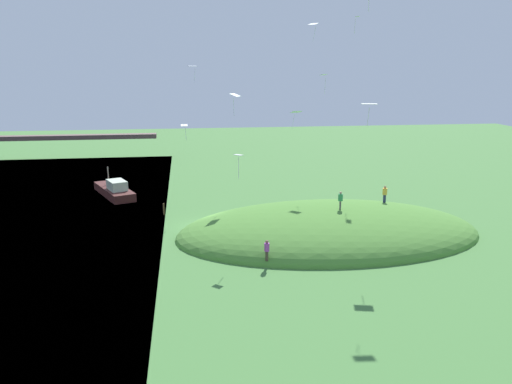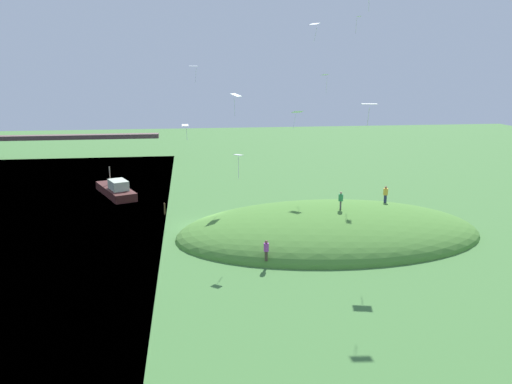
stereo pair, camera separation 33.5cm
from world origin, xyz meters
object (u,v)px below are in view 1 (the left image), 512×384
(kite_4, at_px, (235,96))
(kite_8, at_px, (239,157))
(mooring_post, at_px, (164,209))
(kite_0, at_px, (324,76))
(kite_2, at_px, (313,25))
(boat_on_lake, at_px, (115,190))
(person_near_shore, at_px, (385,192))
(kite_7, at_px, (296,112))
(kite_9, at_px, (357,18))
(person_watching_kites, at_px, (267,248))
(kite_1, at_px, (184,127))
(kite_5, at_px, (369,105))
(person_on_hilltop, at_px, (340,198))
(kite_6, at_px, (193,67))

(kite_4, bearing_deg, kite_8, -94.54)
(mooring_post, bearing_deg, kite_0, 20.61)
(kite_2, xyz_separation_m, mooring_post, (-16.02, -4.42, -18.13))
(boat_on_lake, distance_m, mooring_post, 10.52)
(person_near_shore, height_order, kite_7, kite_7)
(kite_9, bearing_deg, person_near_shore, -86.12)
(person_watching_kites, relative_size, kite_1, 1.02)
(kite_8, bearing_deg, kite_1, 108.06)
(person_near_shore, height_order, kite_8, kite_8)
(kite_2, height_order, kite_5, kite_2)
(person_on_hilltop, bearing_deg, boat_on_lake, 59.06)
(kite_2, height_order, kite_6, kite_2)
(kite_7, height_order, kite_8, kite_7)
(kite_7, xyz_separation_m, mooring_post, (-14.34, -4.39, -9.07))
(kite_0, height_order, kite_5, kite_0)
(person_watching_kites, xyz_separation_m, kite_5, (8.13, 2.34, 10.16))
(person_on_hilltop, bearing_deg, person_near_shore, -51.46)
(kite_2, bearing_deg, kite_1, -164.76)
(boat_on_lake, height_order, kite_0, kite_0)
(mooring_post, bearing_deg, kite_7, 17.02)
(kite_9, distance_m, mooring_post, 27.48)
(person_watching_kites, bearing_deg, kite_7, 93.01)
(boat_on_lake, xyz_separation_m, person_watching_kites, (13.86, -24.03, 0.84))
(kite_8, distance_m, mooring_post, 15.07)
(kite_5, xyz_separation_m, kite_7, (-1.81, 17.33, -2.01))
(kite_1, relative_size, kite_6, 0.92)
(kite_5, relative_size, mooring_post, 1.46)
(kite_1, bearing_deg, kite_9, 5.42)
(boat_on_lake, relative_size, kite_9, 5.30)
(boat_on_lake, height_order, person_on_hilltop, person_on_hilltop)
(boat_on_lake, distance_m, kite_4, 19.32)
(person_on_hilltop, relative_size, kite_1, 1.00)
(kite_1, relative_size, kite_2, 0.85)
(person_on_hilltop, height_order, kite_2, kite_2)
(boat_on_lake, bearing_deg, kite_7, 54.70)
(kite_5, relative_size, kite_6, 1.00)
(kite_2, bearing_deg, person_near_shore, -66.47)
(kite_5, distance_m, kite_9, 17.52)
(person_watching_kites, bearing_deg, kite_8, 135.52)
(boat_on_lake, distance_m, person_watching_kites, 27.75)
(person_watching_kites, relative_size, kite_2, 0.87)
(kite_0, height_order, kite_6, kite_6)
(kite_0, relative_size, kite_5, 1.26)
(kite_1, height_order, kite_6, kite_6)
(kite_6, distance_m, kite_7, 11.98)
(boat_on_lake, xyz_separation_m, kite_2, (21.86, -4.32, 18.05))
(person_watching_kites, xyz_separation_m, kite_2, (8.00, 19.71, 17.21))
(kite_7, bearing_deg, kite_1, -162.91)
(kite_1, xyz_separation_m, kite_6, (1.03, 3.97, 5.71))
(person_on_hilltop, bearing_deg, kite_9, -12.93)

